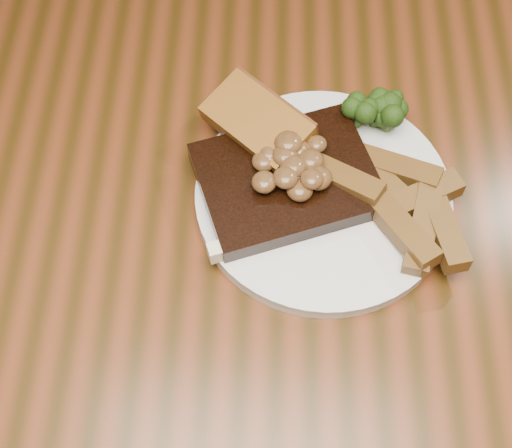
{
  "coord_description": "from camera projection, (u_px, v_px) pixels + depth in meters",
  "views": [
    {
      "loc": [
        0.0,
        -0.34,
        1.36
      ],
      "look_at": [
        -0.01,
        -0.02,
        0.78
      ],
      "focal_mm": 50.0,
      "sensor_mm": 36.0,
      "label": 1
    }
  ],
  "objects": [
    {
      "name": "steak",
      "position": [
        287.0,
        181.0,
        0.7
      ],
      "size": [
        0.2,
        0.18,
        0.02
      ],
      "primitive_type": "cube",
      "rotation": [
        0.0,
        0.0,
        0.34
      ],
      "color": "black",
      "rests_on": "plate"
    },
    {
      "name": "steak_bone",
      "position": [
        286.0,
        234.0,
        0.67
      ],
      "size": [
        0.15,
        0.06,
        0.02
      ],
      "primitive_type": "cube",
      "rotation": [
        0.0,
        0.0,
        0.34
      ],
      "color": "beige",
      "rests_on": "plate"
    },
    {
      "name": "dining_table",
      "position": [
        262.0,
        266.0,
        0.78
      ],
      "size": [
        1.6,
        0.9,
        0.75
      ],
      "color": "#552611",
      "rests_on": "ground"
    },
    {
      "name": "potato_wedges",
      "position": [
        390.0,
        199.0,
        0.69
      ],
      "size": [
        0.12,
        0.12,
        0.02
      ],
      "primitive_type": null,
      "color": "brown",
      "rests_on": "plate"
    },
    {
      "name": "garlic_bread",
      "position": [
        257.0,
        134.0,
        0.73
      ],
      "size": [
        0.12,
        0.11,
        0.02
      ],
      "primitive_type": "cube",
      "rotation": [
        0.0,
        0.0,
        -0.73
      ],
      "color": "brown",
      "rests_on": "plate"
    },
    {
      "name": "mushroom_pile",
      "position": [
        293.0,
        164.0,
        0.68
      ],
      "size": [
        0.08,
        0.08,
        0.03
      ],
      "primitive_type": null,
      "color": "brown",
      "rests_on": "steak"
    },
    {
      "name": "ground",
      "position": [
        259.0,
        414.0,
        1.36
      ],
      "size": [
        4.5,
        4.5,
        0.0
      ],
      "primitive_type": "plane",
      "color": "#351E0C",
      "rests_on": "ground"
    },
    {
      "name": "broccoli_cluster",
      "position": [
        375.0,
        121.0,
        0.72
      ],
      "size": [
        0.07,
        0.07,
        0.04
      ],
      "primitive_type": null,
      "color": "#22390D",
      "rests_on": "plate"
    },
    {
      "name": "plate",
      "position": [
        323.0,
        197.0,
        0.71
      ],
      "size": [
        0.28,
        0.28,
        0.01
      ],
      "primitive_type": "cylinder",
      "rotation": [
        0.0,
        0.0,
        -0.09
      ],
      "color": "silver",
      "rests_on": "dining_table"
    }
  ]
}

